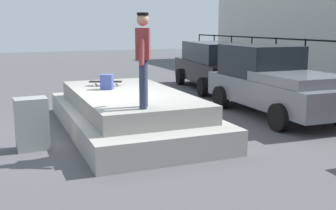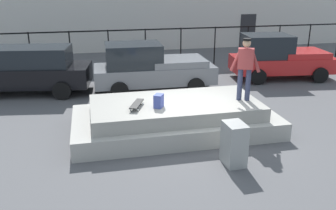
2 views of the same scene
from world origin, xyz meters
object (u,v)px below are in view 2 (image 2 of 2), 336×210
object	(u,v)px
backpack	(159,101)
car_red_pickup_far	(278,57)
skateboard	(137,104)
car_grey_pickup_mid	(150,67)
car_black_hatchback_near	(26,69)
utility_box	(234,144)
skateboarder	(245,65)

from	to	relation	value
backpack	car_red_pickup_far	size ratio (longest dim) A/B	0.08
skateboard	car_grey_pickup_mid	bearing A→B (deg)	75.52
car_black_hatchback_near	utility_box	size ratio (longest dim) A/B	4.80
car_black_hatchback_near	utility_box	world-z (taller)	car_black_hatchback_near
car_red_pickup_far	skateboarder	bearing A→B (deg)	-127.53
utility_box	car_black_hatchback_near	bearing A→B (deg)	125.58
skateboard	backpack	size ratio (longest dim) A/B	2.32
car_grey_pickup_mid	utility_box	distance (m)	6.24
car_black_hatchback_near	utility_box	bearing A→B (deg)	-51.66
skateboarder	utility_box	xyz separation A→B (m)	(-1.02, -1.92, -1.35)
skateboarder	car_black_hatchback_near	xyz separation A→B (m)	(-6.44, 4.93, -0.94)
backpack	utility_box	bearing A→B (deg)	-112.58
car_black_hatchback_near	car_red_pickup_far	size ratio (longest dim) A/B	1.10
skateboarder	backpack	size ratio (longest dim) A/B	4.86
car_red_pickup_far	utility_box	world-z (taller)	car_red_pickup_far
skateboard	skateboarder	bearing A→B (deg)	-0.23
skateboard	car_red_pickup_far	world-z (taller)	car_red_pickup_far
skateboarder	car_red_pickup_far	xyz separation A→B (m)	(3.74, 4.87, -0.94)
car_grey_pickup_mid	backpack	bearing A→B (deg)	-96.90
skateboarder	skateboard	size ratio (longest dim) A/B	2.09
car_grey_pickup_mid	car_red_pickup_far	world-z (taller)	car_red_pickup_far
skateboarder	skateboard	xyz separation A→B (m)	(-2.99, 0.01, -0.89)
skateboard	car_red_pickup_far	xyz separation A→B (m)	(6.73, 4.86, -0.05)
backpack	car_black_hatchback_near	xyz separation A→B (m)	(-4.02, 5.02, -0.12)
skateboard	car_black_hatchback_near	xyz separation A→B (m)	(-3.45, 4.92, -0.04)
car_grey_pickup_mid	utility_box	xyz separation A→B (m)	(0.87, -6.17, -0.40)
car_black_hatchback_near	car_grey_pickup_mid	bearing A→B (deg)	-8.48
car_grey_pickup_mid	skateboarder	bearing A→B (deg)	-66.00
backpack	car_black_hatchback_near	size ratio (longest dim) A/B	0.07
skateboarder	backpack	bearing A→B (deg)	-177.83
skateboarder	car_black_hatchback_near	size ratio (longest dim) A/B	0.35
skateboard	car_grey_pickup_mid	world-z (taller)	car_grey_pickup_mid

